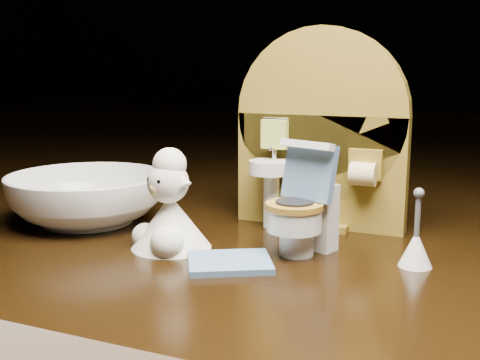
# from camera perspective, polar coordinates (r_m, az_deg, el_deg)

# --- Properties ---
(backdrop_panel) EXTENTS (0.13, 0.05, 0.15)m
(backdrop_panel) POSITION_cam_1_polar(r_m,az_deg,el_deg) (0.46, 7.57, 3.68)
(backdrop_panel) COLOR olive
(backdrop_panel) RESTS_ON ground
(toy_toilet) EXTENTS (0.04, 0.05, 0.08)m
(toy_toilet) POSITION_cam_1_polar(r_m,az_deg,el_deg) (0.40, 6.04, -3.06)
(toy_toilet) COLOR white
(toy_toilet) RESTS_ON ground
(bath_mat) EXTENTS (0.07, 0.06, 0.00)m
(bath_mat) POSITION_cam_1_polar(r_m,az_deg,el_deg) (0.38, -0.99, -7.82)
(bath_mat) COLOR #55779E
(bath_mat) RESTS_ON ground
(toilet_brush) EXTENTS (0.02, 0.02, 0.05)m
(toilet_brush) POSITION_cam_1_polar(r_m,az_deg,el_deg) (0.39, 16.34, -6.03)
(toilet_brush) COLOR white
(toilet_brush) RESTS_ON ground
(plush_lamb) EXTENTS (0.05, 0.06, 0.07)m
(plush_lamb) POSITION_cam_1_polar(r_m,az_deg,el_deg) (0.41, -6.74, -3.15)
(plush_lamb) COLOR white
(plush_lamb) RESTS_ON ground
(ceramic_bowl) EXTENTS (0.14, 0.14, 0.04)m
(ceramic_bowl) POSITION_cam_1_polar(r_m,az_deg,el_deg) (0.49, -14.34, -1.72)
(ceramic_bowl) COLOR white
(ceramic_bowl) RESTS_ON ground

